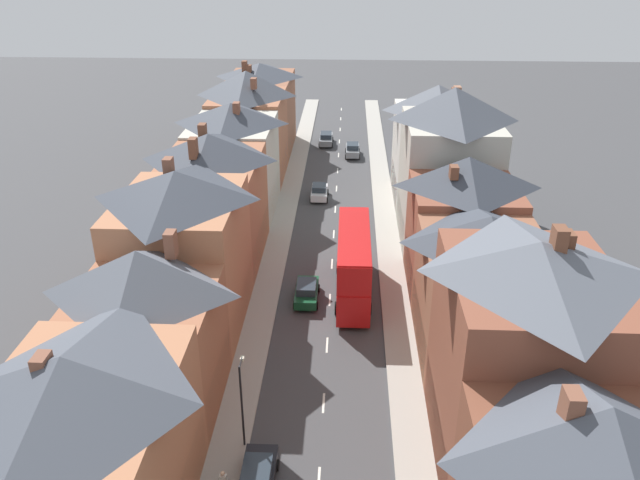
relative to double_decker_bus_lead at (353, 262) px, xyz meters
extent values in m
cube|color=#A8A399|center=(-6.89, 12.97, -2.75)|extent=(2.20, 104.00, 0.14)
cube|color=#A8A399|center=(3.31, 12.97, -2.75)|extent=(2.20, 104.00, 0.14)
cube|color=silver|center=(-1.79, -19.03, -2.81)|extent=(0.14, 1.80, 0.01)
cube|color=silver|center=(-1.79, -13.03, -2.81)|extent=(0.14, 1.80, 0.01)
cube|color=silver|center=(-1.79, -7.03, -2.81)|extent=(0.14, 1.80, 0.01)
cube|color=silver|center=(-1.79, -1.03, -2.81)|extent=(0.14, 1.80, 0.01)
cube|color=silver|center=(-1.79, 4.97, -2.81)|extent=(0.14, 1.80, 0.01)
cube|color=silver|center=(-1.79, 10.97, -2.81)|extent=(0.14, 1.80, 0.01)
cube|color=silver|center=(-1.79, 16.97, -2.81)|extent=(0.14, 1.80, 0.01)
cube|color=silver|center=(-1.79, 22.97, -2.81)|extent=(0.14, 1.80, 0.01)
cube|color=silver|center=(-1.79, 28.97, -2.81)|extent=(0.14, 1.80, 0.01)
cube|color=silver|center=(-1.79, 34.97, -2.81)|extent=(0.14, 1.80, 0.01)
cube|color=silver|center=(-1.79, 40.97, -2.81)|extent=(0.14, 1.80, 0.01)
cube|color=silver|center=(-1.79, 46.97, -2.81)|extent=(0.14, 1.80, 0.01)
cube|color=silver|center=(-1.79, 52.97, -2.81)|extent=(0.14, 1.80, 0.01)
cube|color=silver|center=(-1.79, 58.97, -2.81)|extent=(0.14, 1.80, 0.01)
cube|color=#B2704C|center=(-11.99, -22.95, 1.29)|extent=(8.00, 11.64, 8.22)
pyramid|color=#474C56|center=(-11.99, -22.95, 6.53)|extent=(8.00, 11.64, 2.25)
cube|color=brown|center=(-12.83, -22.86, 7.07)|extent=(0.60, 0.90, 1.08)
cube|color=#A36042|center=(-11.99, -13.36, 0.98)|extent=(8.00, 7.54, 7.60)
cube|color=black|center=(-8.05, -13.36, -1.22)|extent=(0.12, 6.94, 3.20)
pyramid|color=#565B66|center=(-11.99, -13.36, 6.16)|extent=(8.00, 7.54, 2.75)
cube|color=brown|center=(-10.64, -11.28, 6.94)|extent=(0.60, 0.90, 1.55)
cube|color=#B2704C|center=(-11.99, -4.55, 2.10)|extent=(8.00, 10.08, 9.83)
cube|color=olive|center=(-8.05, -4.55, -1.22)|extent=(0.12, 9.27, 3.20)
pyramid|color=#383D47|center=(-11.99, -4.55, 7.98)|extent=(8.00, 10.08, 1.93)
cube|color=brown|center=(-12.97, -2.44, 8.54)|extent=(0.60, 0.90, 1.12)
cube|color=#A36042|center=(-11.99, 5.79, 1.70)|extent=(8.00, 10.60, 9.03)
cube|color=#1E5133|center=(-8.05, 5.79, -1.22)|extent=(0.12, 9.75, 3.20)
pyramid|color=#383D47|center=(-11.99, 5.79, 7.32)|extent=(8.00, 10.60, 2.22)
cube|color=brown|center=(-12.70, 7.12, 8.09)|extent=(0.60, 0.90, 1.54)
cube|color=brown|center=(-12.51, 2.90, 8.11)|extent=(0.60, 0.90, 1.59)
cube|color=#BCB7A8|center=(-11.99, 16.24, 1.81)|extent=(8.00, 10.30, 9.25)
cube|color=olive|center=(-8.05, 16.24, -1.22)|extent=(0.12, 9.47, 3.20)
pyramid|color=#383D47|center=(-11.99, 16.24, 7.42)|extent=(8.00, 10.30, 1.97)
cube|color=brown|center=(-11.21, 15.15, 8.07)|extent=(0.60, 0.90, 1.31)
cube|color=#A36042|center=(-11.99, 26.31, 1.99)|extent=(8.00, 9.84, 9.62)
cube|color=navy|center=(-8.05, 26.31, -1.22)|extent=(0.12, 9.05, 3.20)
pyramid|color=#474C56|center=(-11.99, 26.31, 8.17)|extent=(8.00, 9.84, 2.74)
cube|color=brown|center=(-10.74, 23.56, 8.74)|extent=(0.60, 0.90, 1.13)
cube|color=brown|center=(-11.99, 37.10, 1.96)|extent=(8.00, 11.74, 9.56)
cube|color=#1E5133|center=(-8.05, 37.10, -1.22)|extent=(0.12, 10.80, 3.20)
pyramid|color=#383D47|center=(-11.99, 37.10, 7.59)|extent=(8.00, 11.74, 1.69)
cube|color=brown|center=(-13.52, 35.01, 8.32)|extent=(0.60, 0.90, 1.47)
cube|color=brown|center=(-12.97, 34.86, 8.09)|extent=(0.60, 0.90, 1.00)
pyramid|color=#474C56|center=(8.41, -26.12, 7.23)|extent=(8.00, 9.40, 2.82)
cube|color=brown|center=(7.27, -25.61, 8.01)|extent=(0.60, 0.90, 1.55)
cube|color=brown|center=(8.41, -16.54, 2.81)|extent=(8.00, 9.77, 11.25)
cube|color=maroon|center=(4.47, -16.54, -1.22)|extent=(0.12, 8.99, 3.20)
pyramid|color=#565B66|center=(8.41, -16.54, 9.26)|extent=(8.00, 9.77, 1.65)
cube|color=brown|center=(9.20, -16.49, 10.03)|extent=(0.60, 0.90, 1.54)
cube|color=brown|center=(9.85, -15.69, 9.74)|extent=(0.60, 0.90, 0.96)
cube|color=brown|center=(8.41, -6.89, 1.18)|extent=(8.00, 9.53, 7.98)
cube|color=#1E5133|center=(4.47, -6.89, -1.22)|extent=(0.12, 8.77, 3.20)
pyramid|color=#383D47|center=(8.41, -6.89, 6.14)|extent=(8.00, 9.53, 1.95)
cube|color=brown|center=(9.72, -9.04, 6.64)|extent=(0.60, 0.90, 1.00)
cube|color=brown|center=(8.41, 1.78, 1.46)|extent=(8.00, 7.80, 8.56)
cube|color=navy|center=(4.47, 1.78, -1.22)|extent=(0.12, 7.17, 3.20)
pyramid|color=#383D47|center=(8.41, 1.78, 6.93)|extent=(8.00, 7.80, 2.37)
cube|color=brown|center=(7.10, 0.36, 7.40)|extent=(0.60, 0.90, 0.95)
cube|color=#BCB7A8|center=(8.41, 10.57, 2.84)|extent=(8.00, 9.79, 11.32)
cube|color=#1E5133|center=(4.47, 10.57, -1.22)|extent=(0.12, 9.01, 3.20)
pyramid|color=#474C56|center=(8.41, 10.57, 9.92)|extent=(8.00, 9.79, 2.84)
cube|color=#99664C|center=(9.00, 13.25, 10.38)|extent=(0.60, 0.90, 0.91)
cube|color=silver|center=(8.41, 20.55, 1.99)|extent=(8.00, 10.16, 9.61)
cube|color=maroon|center=(4.47, 20.55, -1.22)|extent=(0.12, 9.35, 3.20)
pyramid|color=#565B66|center=(8.41, 20.55, 8.11)|extent=(8.00, 10.16, 2.64)
cube|color=brown|center=(9.82, 19.27, 8.76)|extent=(0.60, 0.90, 1.31)
cube|color=red|center=(0.01, -0.02, -1.17)|extent=(2.44, 10.80, 2.50)
cube|color=red|center=(0.01, -0.02, 1.23)|extent=(2.44, 10.58, 2.30)
cube|color=red|center=(0.01, -0.02, 2.43)|extent=(2.39, 10.37, 0.10)
cube|color=#28333D|center=(0.01, 5.33, -0.97)|extent=(2.20, 0.10, 1.20)
cube|color=#28333D|center=(0.01, 5.33, 1.33)|extent=(2.20, 0.10, 1.10)
cube|color=#28333D|center=(-1.18, -0.02, -0.92)|extent=(0.06, 9.18, 0.90)
cube|color=#28333D|center=(-1.18, -0.02, 1.33)|extent=(0.06, 9.18, 0.90)
cube|color=yellow|center=(0.01, 5.33, 2.13)|extent=(1.34, 0.08, 0.32)
cylinder|color=black|center=(-1.21, 3.32, -2.32)|extent=(0.30, 1.00, 1.00)
cylinder|color=black|center=(1.23, 3.32, -2.32)|extent=(0.30, 1.00, 1.00)
cylinder|color=black|center=(-1.21, -2.99, -2.32)|extent=(0.30, 1.00, 1.00)
cylinder|color=black|center=(1.23, -2.99, -2.32)|extent=(0.30, 1.00, 1.00)
cube|color=gray|center=(-3.59, 39.58, -2.13)|extent=(1.70, 4.58, 0.75)
cube|color=#28333D|center=(-3.59, 39.35, -1.45)|extent=(1.46, 2.29, 0.60)
cylinder|color=black|center=(-4.44, 41.00, -2.51)|extent=(0.20, 0.62, 0.62)
cylinder|color=black|center=(-2.74, 41.00, -2.51)|extent=(0.20, 0.62, 0.62)
cylinder|color=black|center=(-4.44, 38.16, -2.51)|extent=(0.20, 0.62, 0.62)
cylinder|color=black|center=(-2.74, 38.16, -2.51)|extent=(0.20, 0.62, 0.62)
cube|color=black|center=(-4.89, -19.65, -2.15)|extent=(1.70, 4.00, 0.72)
cube|color=#28333D|center=(-4.89, -19.85, -1.49)|extent=(1.46, 2.00, 0.60)
cylinder|color=black|center=(-5.74, -18.42, -2.51)|extent=(0.20, 0.62, 0.62)
cylinder|color=black|center=(-4.04, -18.42, -2.51)|extent=(0.20, 0.62, 0.62)
cube|color=silver|center=(-3.59, 19.92, -2.14)|extent=(1.70, 3.82, 0.73)
cube|color=#28333D|center=(-3.59, 19.73, -1.48)|extent=(1.46, 1.91, 0.60)
cylinder|color=black|center=(-4.44, 21.11, -2.51)|extent=(0.20, 0.62, 0.62)
cylinder|color=black|center=(-2.74, 21.11, -2.51)|extent=(0.20, 0.62, 0.62)
cylinder|color=black|center=(-4.44, 18.74, -2.51)|extent=(0.20, 0.62, 0.62)
cylinder|color=black|center=(-2.74, 18.74, -2.51)|extent=(0.20, 0.62, 0.62)
cube|color=gray|center=(0.01, 34.71, -2.11)|extent=(1.70, 4.15, 0.79)
cube|color=#28333D|center=(0.01, 34.51, -1.41)|extent=(1.46, 2.08, 0.60)
cylinder|color=black|center=(-0.84, 36.00, -2.51)|extent=(0.20, 0.62, 0.62)
cylinder|color=black|center=(0.86, 36.00, -2.51)|extent=(0.20, 0.62, 0.62)
cylinder|color=black|center=(-0.84, 33.43, -2.51)|extent=(0.20, 0.62, 0.62)
cylinder|color=black|center=(0.86, 33.43, -2.51)|extent=(0.20, 0.62, 0.62)
cube|color=#144728|center=(-3.59, -1.08, -2.17)|extent=(1.70, 4.20, 0.68)
cube|color=#28333D|center=(-3.59, -1.29, -1.52)|extent=(1.46, 2.10, 0.60)
cylinder|color=black|center=(-4.44, 0.22, -2.51)|extent=(0.20, 0.62, 0.62)
cylinder|color=black|center=(-2.74, 0.22, -2.51)|extent=(0.20, 0.62, 0.62)
cylinder|color=black|center=(-4.44, -2.39, -2.51)|extent=(0.20, 0.62, 0.62)
cylinder|color=black|center=(-2.74, -2.39, -2.51)|extent=(0.20, 0.62, 0.62)
cube|color=silver|center=(-6.51, -20.34, -1.57)|extent=(0.36, 0.22, 0.54)
sphere|color=beige|center=(-6.51, -20.34, -1.18)|extent=(0.22, 0.22, 0.22)
cylinder|color=black|center=(-6.04, -16.82, -0.07)|extent=(0.12, 0.12, 5.50)
cylinder|color=black|center=(-6.04, -16.37, 2.58)|extent=(0.08, 0.90, 0.08)
cube|color=beige|center=(-6.04, -15.92, 2.50)|extent=(0.20, 0.32, 0.20)
camera|label=1|loc=(-0.64, -42.78, 22.76)|focal=35.00mm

